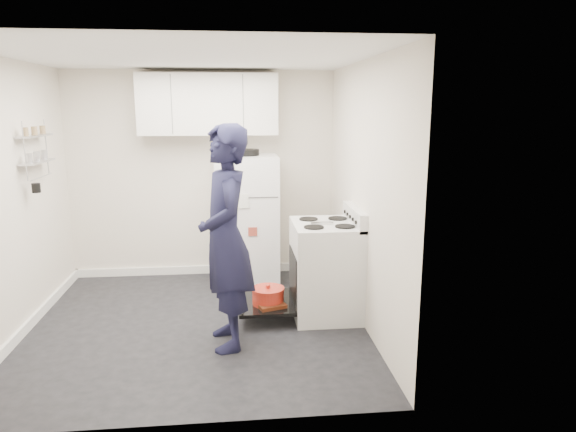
{
  "coord_description": "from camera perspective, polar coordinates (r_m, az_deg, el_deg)",
  "views": [
    {
      "loc": [
        0.39,
        -4.71,
        2.08
      ],
      "look_at": [
        0.89,
        0.06,
        1.05
      ],
      "focal_mm": 32.0,
      "sensor_mm": 36.0,
      "label": 1
    }
  ],
  "objects": [
    {
      "name": "electric_range",
      "position": [
        5.19,
        4.05,
        -6.0
      ],
      "size": [
        0.66,
        0.76,
        1.1
      ],
      "color": "silver",
      "rests_on": "ground"
    },
    {
      "name": "upper_cabinets",
      "position": [
        6.15,
        -8.85,
        12.16
      ],
      "size": [
        1.6,
        0.33,
        0.7
      ],
      "primitive_type": "cube",
      "color": "silver",
      "rests_on": "room"
    },
    {
      "name": "open_oven_door",
      "position": [
        5.18,
        -2.33,
        -9.18
      ],
      "size": [
        0.55,
        0.7,
        0.24
      ],
      "color": "black",
      "rests_on": "ground"
    },
    {
      "name": "person",
      "position": [
        4.43,
        -6.94,
        -2.48
      ],
      "size": [
        0.58,
        0.78,
        1.94
      ],
      "primitive_type": "imported",
      "rotation": [
        0.0,
        0.0,
        -1.4
      ],
      "color": "black",
      "rests_on": "ground"
    },
    {
      "name": "refrigerator",
      "position": [
        6.1,
        -4.55,
        -0.34
      ],
      "size": [
        0.72,
        0.74,
        1.59
      ],
      "color": "white",
      "rests_on": "ground"
    },
    {
      "name": "wall_shelf_rack",
      "position": [
        5.55,
        -26.22,
        6.71
      ],
      "size": [
        0.14,
        0.6,
        0.61
      ],
      "color": "#B2B2B7",
      "rests_on": "room"
    },
    {
      "name": "room",
      "position": [
        4.84,
        -10.81,
        1.51
      ],
      "size": [
        3.21,
        3.21,
        2.51
      ],
      "color": "black",
      "rests_on": "ground"
    }
  ]
}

